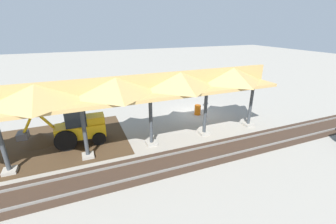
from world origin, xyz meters
The scene contains 8 objects.
ground_plane centered at (0.00, 0.00, 0.00)m, with size 120.00×120.00×0.00m, color gray.
dirt_work_zone centered at (11.31, 1.19, 0.00)m, with size 8.73×7.00×0.01m, color #42301E.
platform_canopy centered at (9.73, 3.89, 4.18)m, with size 26.05×3.20×4.90m.
rail_tracks centered at (0.00, 6.40, 0.03)m, with size 60.00×2.58×0.15m.
stop_sign centered at (-1.18, -0.23, 1.84)m, with size 0.75×0.15×2.55m.
backhoe centered at (10.10, 1.84, 1.26)m, with size 5.34×1.77×2.82m.
dirt_mound centered at (12.68, 0.53, 0.00)m, with size 5.08×5.08×1.30m, color #42301E.
traffic_barrel centered at (-0.06, 0.20, 0.45)m, with size 0.56×0.56×0.90m, color orange.
Camera 1 is at (9.67, 16.89, 7.66)m, focal length 24.00 mm.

